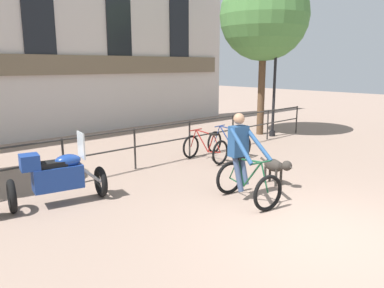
{
  "coord_description": "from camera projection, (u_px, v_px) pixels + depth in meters",
  "views": [
    {
      "loc": [
        -5.22,
        -2.5,
        2.61
      ],
      "look_at": [
        -0.21,
        2.86,
        1.05
      ],
      "focal_mm": 35.0,
      "sensor_mm": 36.0,
      "label": 1
    }
  ],
  "objects": [
    {
      "name": "parked_bicycle_mid_left",
      "position": [
        229.0,
        144.0,
        10.88
      ],
      "size": [
        0.78,
        1.18,
        0.86
      ],
      "rotation": [
        0.0,
        0.0,
        3.26
      ],
      "color": "black",
      "rests_on": "ground_plane"
    },
    {
      "name": "ground_plane",
      "position": [
        327.0,
        236.0,
        5.81
      ],
      "size": [
        60.0,
        60.0,
        0.0
      ],
      "primitive_type": "plane",
      "color": "gray"
    },
    {
      "name": "cyclist_with_bike",
      "position": [
        244.0,
        162.0,
        7.22
      ],
      "size": [
        0.88,
        1.27,
        1.7
      ],
      "rotation": [
        0.0,
        0.0,
        -0.18
      ],
      "color": "black",
      "rests_on": "ground_plane"
    },
    {
      "name": "parked_motorcycle",
      "position": [
        57.0,
        176.0,
        7.02
      ],
      "size": [
        1.83,
        0.96,
        1.35
      ],
      "rotation": [
        0.0,
        0.0,
        1.37
      ],
      "color": "black",
      "rests_on": "ground_plane"
    },
    {
      "name": "street_lamp",
      "position": [
        275.0,
        65.0,
        13.39
      ],
      "size": [
        0.28,
        0.28,
        4.65
      ],
      "color": "black",
      "rests_on": "ground_plane"
    },
    {
      "name": "tree_canalside_right",
      "position": [
        264.0,
        16.0,
        13.42
      ],
      "size": [
        3.2,
        3.2,
        5.93
      ],
      "color": "brown",
      "rests_on": "ground_plane"
    },
    {
      "name": "canal_railing",
      "position": [
        135.0,
        142.0,
        9.38
      ],
      "size": [
        15.05,
        0.05,
        1.05
      ],
      "color": "#2D2B28",
      "rests_on": "ground_plane"
    },
    {
      "name": "parked_bicycle_near_lamp",
      "position": [
        205.0,
        149.0,
        10.23
      ],
      "size": [
        0.75,
        1.16,
        0.86
      ],
      "rotation": [
        0.0,
        0.0,
        3.23
      ],
      "color": "black",
      "rests_on": "ground_plane"
    },
    {
      "name": "dog",
      "position": [
        277.0,
        166.0,
        8.18
      ],
      "size": [
        0.34,
        0.96,
        0.62
      ],
      "rotation": [
        0.0,
        0.0,
        -0.17
      ],
      "color": "#332D28",
      "rests_on": "ground_plane"
    }
  ]
}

